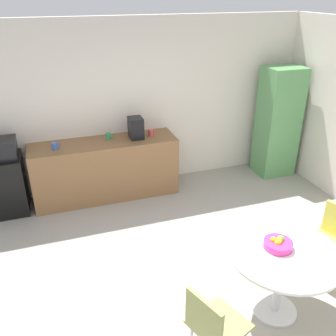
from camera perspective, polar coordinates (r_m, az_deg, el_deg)
name	(u,v)px	position (r m, az deg, el deg)	size (l,w,h in m)	color
ground_plane	(191,317)	(3.96, 3.57, -21.97)	(6.00, 6.00, 0.00)	#9E998E
wall_back	(121,107)	(5.77, -7.29, 9.39)	(6.00, 0.10, 2.60)	silver
counter_block	(106,169)	(5.70, -9.60, -0.18)	(2.16, 0.60, 0.90)	brown
mini_fridge	(6,185)	(5.72, -23.81, -2.43)	(0.54, 0.54, 0.85)	black
locker_cabinet	(278,122)	(6.47, 16.63, 6.79)	(0.60, 0.50, 1.83)	#599959
round_table	(282,264)	(3.74, 17.27, -13.97)	(1.06, 1.06, 0.76)	silver
chair_yellow	(334,234)	(4.48, 24.28, -9.25)	(0.54, 0.54, 0.83)	silver
chair_olive	(211,323)	(3.24, 6.70, -22.71)	(0.54, 0.54, 0.83)	silver
fruit_bowl	(278,244)	(3.65, 16.65, -11.17)	(0.27, 0.27, 0.11)	#D8338C
mug_white	(109,136)	(5.59, -9.18, 4.88)	(0.13, 0.08, 0.09)	#338C59
mug_green	(55,146)	(5.41, -17.11, 3.27)	(0.13, 0.08, 0.09)	#3F66BF
mug_red	(151,133)	(5.67, -2.65, 5.50)	(0.13, 0.08, 0.09)	#D84C4C
coffee_maker	(136,128)	(5.55, -5.00, 6.19)	(0.20, 0.24, 0.32)	black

